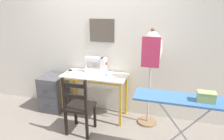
{
  "coord_description": "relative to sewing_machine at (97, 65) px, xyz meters",
  "views": [
    {
      "loc": [
        1.19,
        -2.74,
        1.88
      ],
      "look_at": [
        0.32,
        0.22,
        0.9
      ],
      "focal_mm": 32.0,
      "sensor_mm": 36.0,
      "label": 1
    }
  ],
  "objects": [
    {
      "name": "sewing_table",
      "position": [
        0.0,
        -0.14,
        -0.24
      ],
      "size": [
        1.1,
        0.49,
        0.78
      ],
      "color": "silver",
      "rests_on": "ground_plane"
    },
    {
      "name": "storage_box",
      "position": [
        1.61,
        -0.93,
        0.04
      ],
      "size": [
        0.19,
        0.12,
        0.11
      ],
      "color": "#8EB266",
      "rests_on": "ironing_board"
    },
    {
      "name": "wall_back",
      "position": [
        0.0,
        0.18,
        0.37
      ],
      "size": [
        10.0,
        0.07,
        2.55
      ],
      "color": "silver",
      "rests_on": "ground_plane"
    },
    {
      "name": "ironing_board",
      "position": [
        1.41,
        -0.9,
        -0.07
      ],
      "size": [
        1.15,
        0.34,
        0.89
      ],
      "color": "#3D6BAD",
      "rests_on": "ground_plane"
    },
    {
      "name": "wooden_chair",
      "position": [
        -0.04,
        -0.67,
        -0.47
      ],
      "size": [
        0.4,
        0.38,
        0.93
      ],
      "color": "black",
      "rests_on": "ground_plane"
    },
    {
      "name": "ground_plane",
      "position": [
        0.0,
        -0.37,
        -0.9
      ],
      "size": [
        14.0,
        14.0,
        0.0
      ],
      "primitive_type": "plane",
      "color": "gray"
    },
    {
      "name": "filing_cabinet",
      "position": [
        -0.84,
        -0.11,
        -0.58
      ],
      "size": [
        0.42,
        0.47,
        0.65
      ],
      "color": "#4C4C51",
      "rests_on": "ground_plane"
    },
    {
      "name": "thread_spool_near_machine",
      "position": [
        0.21,
        -0.12,
        -0.11
      ],
      "size": [
        0.03,
        0.03,
        0.04
      ],
      "color": "#2875C1",
      "rests_on": "sewing_table"
    },
    {
      "name": "scissors",
      "position": [
        0.41,
        -0.22,
        -0.13
      ],
      "size": [
        0.15,
        0.08,
        0.01
      ],
      "color": "silver",
      "rests_on": "sewing_table"
    },
    {
      "name": "sewing_machine",
      "position": [
        0.0,
        0.0,
        0.0
      ],
      "size": [
        0.38,
        0.15,
        0.3
      ],
      "color": "white",
      "rests_on": "sewing_table"
    },
    {
      "name": "dress_form",
      "position": [
        0.93,
        -0.1,
        0.26
      ],
      "size": [
        0.32,
        0.32,
        1.58
      ],
      "color": "#846647",
      "rests_on": "ground_plane"
    },
    {
      "name": "fabric_bowl",
      "position": [
        -0.43,
        -0.15,
        -0.1
      ],
      "size": [
        0.11,
        0.11,
        0.05
      ],
      "color": "silver",
      "rests_on": "sewing_table"
    }
  ]
}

